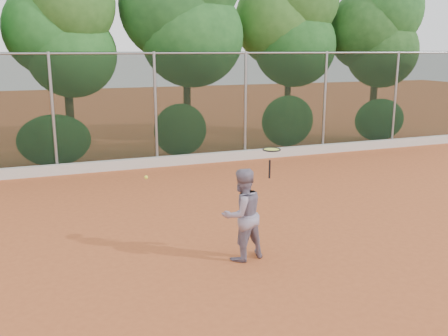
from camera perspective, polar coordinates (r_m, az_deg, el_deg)
name	(u,v)px	position (r m, az deg, el deg)	size (l,w,h in m)	color
ground	(243,244)	(9.48, 2.15, -8.69)	(80.00, 80.00, 0.00)	#B15429
concrete_curb	(159,162)	(15.68, -7.49, 0.72)	(24.00, 0.20, 0.30)	beige
tennis_player	(242,214)	(8.59, 2.09, -5.33)	(0.79, 0.61, 1.62)	gray
chainlink_fence	(156,106)	(15.57, -7.83, 7.00)	(24.09, 0.09, 3.50)	black
foliage_backdrop	(123,23)	(17.33, -11.47, 15.93)	(23.70, 3.63, 7.55)	#412619
tennis_racket	(271,152)	(8.35, 5.44, 1.84)	(0.33, 0.33, 0.52)	black
tennis_ball_in_flight	(146,177)	(8.33, -8.89, -1.05)	(0.06, 0.06, 0.06)	#F0F437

